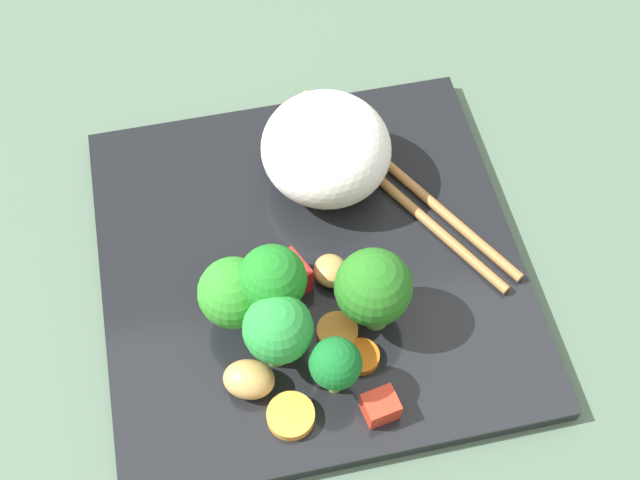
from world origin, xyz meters
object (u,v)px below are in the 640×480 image
at_px(broccoli_floret_4, 234,294).
at_px(carrot_slice_1, 361,356).
at_px(square_plate, 310,265).
at_px(rice_mound, 326,149).
at_px(chopstick_pair, 398,184).

bearing_deg(broccoli_floret_4, carrot_slice_1, 150.52).
bearing_deg(square_plate, carrot_slice_1, 104.43).
xyz_separation_m(rice_mound, carrot_slice_1, (0.00, 0.14, -0.03)).
distance_m(carrot_slice_1, chopstick_pair, 0.13).
bearing_deg(rice_mound, square_plate, 71.45).
bearing_deg(carrot_slice_1, rice_mound, -91.10).
height_order(carrot_slice_1, chopstick_pair, chopstick_pair).
relative_size(carrot_slice_1, chopstick_pair, 0.12).
bearing_deg(carrot_slice_1, square_plate, -75.57).
bearing_deg(broccoli_floret_4, square_plate, -146.53).
distance_m(rice_mound, chopstick_pair, 0.06).
distance_m(square_plate, chopstick_pair, 0.09).
bearing_deg(rice_mound, broccoli_floret_4, 53.43).
distance_m(rice_mound, broccoli_floret_4, 0.13).
height_order(square_plate, chopstick_pair, chopstick_pair).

